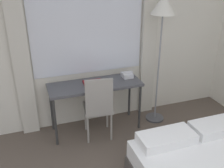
# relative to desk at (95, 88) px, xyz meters

# --- Properties ---
(wall_back_with_window) EXTENTS (5.61, 0.13, 2.70)m
(wall_back_with_window) POSITION_rel_desk_xyz_m (0.08, 0.32, 0.64)
(wall_back_with_window) COLOR silver
(wall_back_with_window) RESTS_ON ground_plane
(desk) EXTENTS (1.36, 0.49, 0.78)m
(desk) POSITION_rel_desk_xyz_m (0.00, 0.00, 0.00)
(desk) COLOR #4C4C51
(desk) RESTS_ON ground_plane
(desk_chair) EXTENTS (0.45, 0.45, 1.00)m
(desk_chair) POSITION_rel_desk_xyz_m (-0.03, -0.24, -0.15)
(desk_chair) COLOR gray
(desk_chair) RESTS_ON ground_plane
(standing_lamp) EXTENTS (0.35, 0.35, 2.00)m
(standing_lamp) POSITION_rel_desk_xyz_m (1.01, -0.05, 1.00)
(standing_lamp) COLOR #4C4C51
(standing_lamp) RESTS_ON ground_plane
(telephone) EXTENTS (0.17, 0.18, 0.09)m
(telephone) POSITION_rel_desk_xyz_m (0.53, 0.07, 0.11)
(telephone) COLOR silver
(telephone) RESTS_ON desk
(book) EXTENTS (0.28, 0.18, 0.02)m
(book) POSITION_rel_desk_xyz_m (-0.03, 0.03, 0.08)
(book) COLOR maroon
(book) RESTS_ON desk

